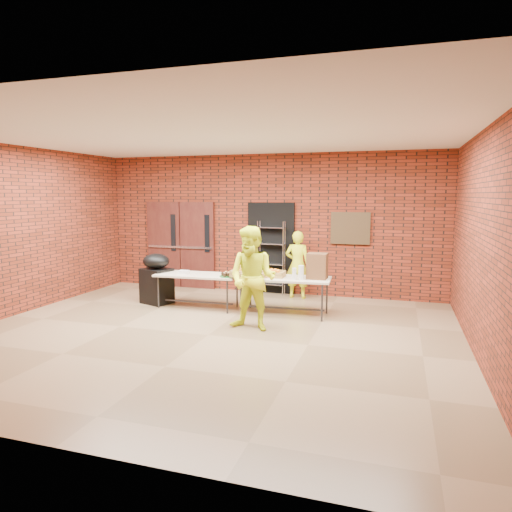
{
  "coord_description": "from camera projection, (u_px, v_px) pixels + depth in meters",
  "views": [
    {
      "loc": [
        2.9,
        -6.64,
        2.28
      ],
      "look_at": [
        0.38,
        1.4,
        1.14
      ],
      "focal_mm": 32.0,
      "sensor_mm": 36.0,
      "label": 1
    }
  ],
  "objects": [
    {
      "name": "table_right",
      "position": [
        284.0,
        281.0,
        8.67
      ],
      "size": [
        1.79,
        0.84,
        0.72
      ],
      "rotation": [
        0.0,
        0.0,
        0.07
      ],
      "color": "tan",
      "rests_on": "room"
    },
    {
      "name": "dark_doorway",
      "position": [
        271.0,
        248.0,
        10.55
      ],
      "size": [
        1.1,
        0.06,
        2.1
      ],
      "primitive_type": "cube",
      "color": "black",
      "rests_on": "room"
    },
    {
      "name": "basket_apples",
      "position": [
        253.0,
        275.0,
        8.6
      ],
      "size": [
        0.42,
        0.33,
        0.13
      ],
      "color": "olive",
      "rests_on": "table_right"
    },
    {
      "name": "basket_oranges",
      "position": [
        273.0,
        274.0,
        8.72
      ],
      "size": [
        0.45,
        0.35,
        0.14
      ],
      "color": "olive",
      "rests_on": "table_right"
    },
    {
      "name": "basket_bananas",
      "position": [
        245.0,
        273.0,
        8.77
      ],
      "size": [
        0.5,
        0.39,
        0.16
      ],
      "color": "olive",
      "rests_on": "table_right"
    },
    {
      "name": "cup_stack_front",
      "position": [
        294.0,
        274.0,
        8.41
      ],
      "size": [
        0.07,
        0.07,
        0.22
      ],
      "primitive_type": "cylinder",
      "color": "silver",
      "rests_on": "table_right"
    },
    {
      "name": "cup_stack_back",
      "position": [
        301.0,
        272.0,
        8.59
      ],
      "size": [
        0.08,
        0.08,
        0.24
      ],
      "primitive_type": "cylinder",
      "color": "silver",
      "rests_on": "table_right"
    },
    {
      "name": "double_doors",
      "position": [
        181.0,
        245.0,
        11.21
      ],
      "size": [
        1.78,
        0.12,
        2.1
      ],
      "color": "#4C1F15",
      "rests_on": "room"
    },
    {
      "name": "wire_rack",
      "position": [
        271.0,
        258.0,
        10.43
      ],
      "size": [
        0.63,
        0.25,
        1.68
      ],
      "primitive_type": null,
      "rotation": [
        0.0,
        0.0,
        -0.07
      ],
      "color": "#B1B0B7",
      "rests_on": "room"
    },
    {
      "name": "volunteer_woman",
      "position": [
        297.0,
        265.0,
        10.04
      ],
      "size": [
        0.55,
        0.36,
        1.49
      ],
      "primitive_type": "imported",
      "rotation": [
        0.0,
        0.0,
        3.14
      ],
      "color": "#E6F61B",
      "rests_on": "room"
    },
    {
      "name": "room",
      "position": [
        207.0,
        238.0,
        7.23
      ],
      "size": [
        8.08,
        7.08,
        3.28
      ],
      "color": "brown",
      "rests_on": "ground"
    },
    {
      "name": "coffee_dispenser",
      "position": [
        317.0,
        266.0,
        8.5
      ],
      "size": [
        0.36,
        0.33,
        0.48
      ],
      "primitive_type": "cube",
      "color": "#4F311B",
      "rests_on": "table_right"
    },
    {
      "name": "cup_stack_mid",
      "position": [
        301.0,
        273.0,
        8.4
      ],
      "size": [
        0.09,
        0.09,
        0.27
      ],
      "primitive_type": "cylinder",
      "color": "silver",
      "rests_on": "table_right"
    },
    {
      "name": "muffin_tray",
      "position": [
        229.0,
        274.0,
        8.9
      ],
      "size": [
        0.38,
        0.38,
        0.09
      ],
      "color": "#165320",
      "rests_on": "table_left"
    },
    {
      "name": "bronze_plaque",
      "position": [
        350.0,
        228.0,
        9.94
      ],
      "size": [
        0.85,
        0.04,
        0.7
      ],
      "primitive_type": "cube",
      "color": "#41321A",
      "rests_on": "room"
    },
    {
      "name": "volunteer_man",
      "position": [
        253.0,
        279.0,
        7.65
      ],
      "size": [
        0.93,
        0.77,
        1.76
      ],
      "primitive_type": "imported",
      "rotation": [
        0.0,
        0.0,
        -0.12
      ],
      "color": "#E6F61B",
      "rests_on": "room"
    },
    {
      "name": "covered_grill",
      "position": [
        157.0,
        278.0,
        9.58
      ],
      "size": [
        0.7,
        0.64,
        1.06
      ],
      "rotation": [
        0.0,
        0.0,
        -0.33
      ],
      "color": "black",
      "rests_on": "room"
    },
    {
      "name": "napkin_box",
      "position": [
        184.0,
        272.0,
        9.23
      ],
      "size": [
        0.2,
        0.13,
        0.07
      ],
      "primitive_type": "cube",
      "color": "silver",
      "rests_on": "table_left"
    },
    {
      "name": "table_left",
      "position": [
        198.0,
        277.0,
        9.2
      ],
      "size": [
        1.7,
        0.78,
        0.69
      ],
      "rotation": [
        0.0,
        0.0,
        0.05
      ],
      "color": "tan",
      "rests_on": "room"
    }
  ]
}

